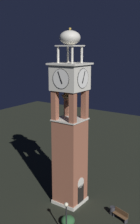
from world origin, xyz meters
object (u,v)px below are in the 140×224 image
object	(u,v)px
clock_tower	(70,135)
lamp_post	(66,213)
trash_bin	(112,210)
park_bench	(121,215)

from	to	relation	value
clock_tower	lamp_post	distance (m)	7.75
lamp_post	clock_tower	bearing A→B (deg)	31.84
clock_tower	trash_bin	bearing A→B (deg)	-84.51
lamp_post	trash_bin	bearing A→B (deg)	-17.18
park_bench	lamp_post	bearing A→B (deg)	151.98
park_bench	trash_bin	size ratio (longest dim) A/B	2.07
park_bench	clock_tower	bearing A→B (deg)	91.28
clock_tower	park_bench	bearing A→B (deg)	-88.72
lamp_post	trash_bin	xyz separation A→B (m)	(5.44, -1.68, -2.00)
trash_bin	clock_tower	bearing A→B (deg)	95.49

